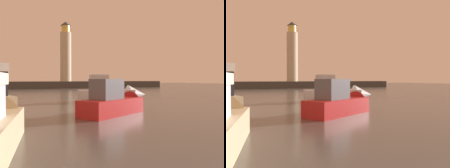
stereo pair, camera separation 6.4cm
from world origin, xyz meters
The scene contains 5 objects.
ground_plane centered at (0.00, 33.89, 0.00)m, with size 220.00×220.00×0.00m, color #4C4742.
breakwater centered at (0.00, 67.79, 1.01)m, with size 79.32×4.98×2.02m, color #423F3D.
lighthouse centered at (7.85, 67.79, 10.41)m, with size 3.21×3.21×17.71m.
motorboat_2 centered at (0.27, 14.72, 0.88)m, with size 7.35×5.44×3.06m.
motorboat_3 centered at (4.03, 23.83, 0.95)m, with size 8.56×3.75×3.63m.
Camera 2 is at (-7.58, -2.13, 2.71)m, focal length 37.90 mm.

